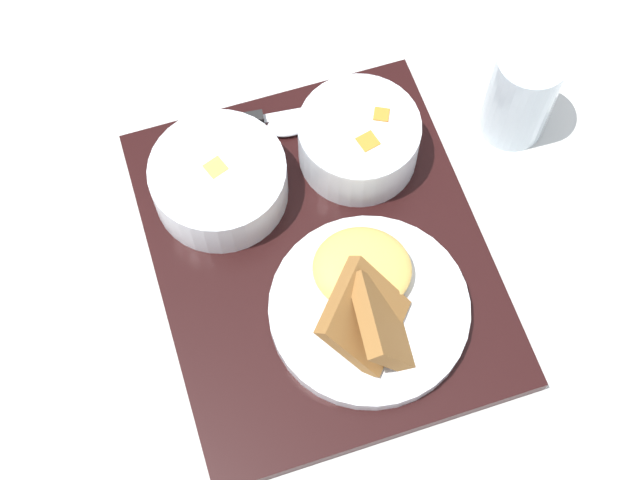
% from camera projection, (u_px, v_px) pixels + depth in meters
% --- Properties ---
extents(ground_plane, '(4.00, 4.00, 0.00)m').
position_uv_depth(ground_plane, '(320.00, 259.00, 0.91)').
color(ground_plane, silver).
extents(serving_tray, '(0.43, 0.37, 0.02)m').
position_uv_depth(serving_tray, '(320.00, 256.00, 0.90)').
color(serving_tray, black).
rests_on(serving_tray, ground_plane).
extents(bowl_salad, '(0.12, 0.12, 0.06)m').
position_uv_depth(bowl_salad, '(359.00, 139.00, 0.91)').
color(bowl_salad, silver).
rests_on(bowl_salad, serving_tray).
extents(bowl_soup, '(0.14, 0.14, 0.05)m').
position_uv_depth(bowl_soup, '(219.00, 179.00, 0.89)').
color(bowl_soup, silver).
rests_on(bowl_soup, serving_tray).
extents(plate_main, '(0.19, 0.19, 0.08)m').
position_uv_depth(plate_main, '(369.00, 302.00, 0.85)').
color(plate_main, silver).
rests_on(plate_main, serving_tray).
extents(knife, '(0.05, 0.18, 0.01)m').
position_uv_depth(knife, '(252.00, 120.00, 0.95)').
color(knife, silver).
rests_on(knife, serving_tray).
extents(spoon, '(0.04, 0.16, 0.01)m').
position_uv_depth(spoon, '(269.00, 130.00, 0.95)').
color(spoon, silver).
rests_on(spoon, serving_tray).
extents(glass_water, '(0.07, 0.07, 0.12)m').
position_uv_depth(glass_water, '(520.00, 97.00, 0.93)').
color(glass_water, silver).
rests_on(glass_water, ground_plane).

